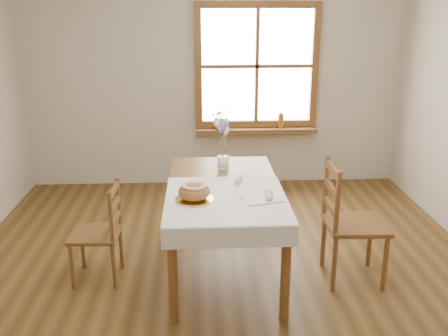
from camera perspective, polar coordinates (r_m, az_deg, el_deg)
The scene contains 18 objects.
ground at distance 4.08m, azimuth 0.22°, elevation -13.45°, with size 5.00×5.00×0.00m, color brown.
room_walls at distance 3.50m, azimuth 0.26°, elevation 11.09°, with size 4.60×5.10×2.65m.
window at distance 6.02m, azimuth 3.77°, elevation 11.54°, with size 1.46×0.08×1.46m.
window_sill at distance 6.08m, azimuth 3.70°, elevation 4.34°, with size 1.46×0.20×0.05m.
dining_table at distance 4.05m, azimuth 0.00°, elevation -3.16°, with size 0.90×1.60×0.75m.
table_linen at distance 3.74m, azimuth 0.24°, elevation -3.56°, with size 0.91×0.99×0.01m, color silver.
chair_left at distance 4.15m, azimuth -14.50°, elevation -7.15°, with size 0.38×0.40×0.81m, color brown, non-canonical shape.
chair_right at distance 4.11m, azimuth 14.79°, elevation -6.03°, with size 0.46×0.48×0.99m, color brown, non-canonical shape.
bread_plate at distance 3.70m, azimuth -3.40°, elevation -3.61°, with size 0.28×0.28×0.01m, color white.
bread_loaf at distance 3.67m, azimuth -3.42°, elevation -2.55°, with size 0.24×0.24×0.13m, color #A76D3B.
egg_napkin at distance 3.73m, azimuth 4.26°, elevation -3.43°, with size 0.28×0.24×0.01m, color silver.
eggs at distance 3.72m, azimuth 4.27°, elevation -3.00°, with size 0.21×0.19×0.05m, color silver, non-canonical shape.
salt_shaker at distance 3.96m, azimuth 1.51°, elevation -1.54°, with size 0.04×0.04×0.08m, color white.
pepper_shaker at distance 4.03m, azimuth 1.79°, elevation -1.19°, with size 0.04×0.04×0.08m, color white.
flower_vase at distance 4.40m, azimuth -0.11°, elevation 0.54°, with size 0.10×0.10×0.11m, color white.
lavender_bouquet at distance 4.34m, azimuth -0.11°, elevation 3.37°, with size 0.18×0.18×0.34m, color #6E5292, non-canonical shape.
potted_plant at distance 6.02m, azimuth -0.39°, elevation 5.47°, with size 0.24×0.26×0.20m, color #3D742E.
amber_bottle at distance 6.10m, azimuth 6.52°, elevation 5.46°, with size 0.07×0.07×0.19m, color #B16D20.
Camera 1 is at (-0.19, -3.47, 2.13)m, focal length 40.00 mm.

